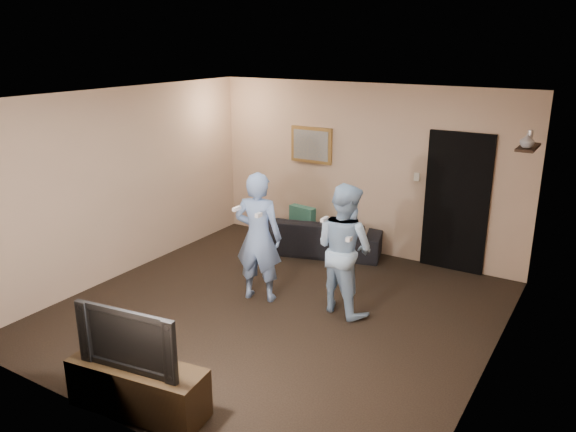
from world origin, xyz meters
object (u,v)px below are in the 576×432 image
Objects in this scene: tv_console at (138,387)px; television at (133,336)px; wii_player_left at (258,237)px; wii_player_right at (344,249)px; sofa at (320,235)px.

tv_console is 0.52m from television.
wii_player_left reaches higher than wii_player_right.
wii_player_left is at bearing 91.14° from tv_console.
television is at bearing -103.72° from wii_player_right.
sofa is 1.14× the size of wii_player_left.
wii_player_right is at bearing 110.02° from sofa.
television is (0.50, -4.35, 0.49)m from sofa.
television is at bearing -80.97° from wii_player_left.
tv_console is at bearing -103.72° from wii_player_right.
wii_player_right reaches higher than sofa.
wii_player_left is (-0.40, 2.49, 0.59)m from tv_console.
wii_player_right is (0.67, 2.75, 0.56)m from tv_console.
sofa is at bearing 93.30° from wii_player_left.
wii_player_right is (1.07, 0.26, -0.03)m from wii_player_left.
tv_console is (0.50, -4.35, -0.03)m from sofa.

